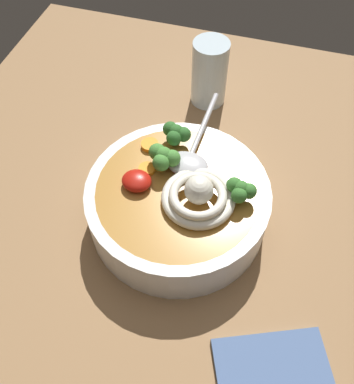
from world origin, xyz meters
TOP-DOWN VIEW (x-y plane):
  - table_slab at (0.00, 0.00)cm, footprint 93.84×93.84cm
  - soup_bowl at (-3.12, -0.35)cm, footprint 25.67×25.67cm
  - noodle_pile at (-0.02, -1.04)cm, footprint 10.92×10.71cm
  - soup_spoon at (-2.88, 5.53)cm, footprint 6.17×17.32cm
  - chili_sauce_dollop at (-8.73, -0.73)cm, footprint 4.12×3.71cm
  - broccoli_floret_rear at (-5.75, 8.06)cm, footprint 4.32×3.71cm
  - broccoli_floret_center at (5.19, 0.87)cm, footprint 4.17×3.59cm
  - broccoli_floret_right at (-6.09, 3.18)cm, footprint 4.67×4.02cm
  - carrot_slice_front at (-9.27, 6.42)cm, footprint 2.55×2.55cm
  - carrot_slice_beside_chili at (-8.24, 2.07)cm, footprint 2.36×2.36cm
  - drinking_glass at (-5.09, 26.29)cm, footprint 6.22×6.22cm
  - folded_napkin at (14.48, -19.11)cm, footprint 17.11×16.07cm

SIDE VIEW (x-z plane):
  - table_slab at x=0.00cm, z-range 0.00..3.13cm
  - folded_napkin at x=14.48cm, z-range 3.13..3.93cm
  - soup_bowl at x=-3.12cm, z-range 3.24..10.20cm
  - drinking_glass at x=-5.09cm, z-range 3.13..15.04cm
  - carrot_slice_beside_chili at x=-8.24cm, z-range 10.09..10.67cm
  - carrot_slice_front at x=-9.27cm, z-range 10.09..10.80cm
  - soup_spoon at x=-2.88cm, z-range 10.09..11.69cm
  - chili_sauce_dollop at x=-8.73cm, z-range 10.09..11.94cm
  - noodle_pile at x=-0.02cm, z-range 9.26..13.65cm
  - broccoli_floret_center at x=5.19cm, z-range 10.51..13.80cm
  - broccoli_floret_rear at x=-5.75cm, z-range 10.52..13.93cm
  - broccoli_floret_right at x=-6.09cm, z-range 10.56..14.25cm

